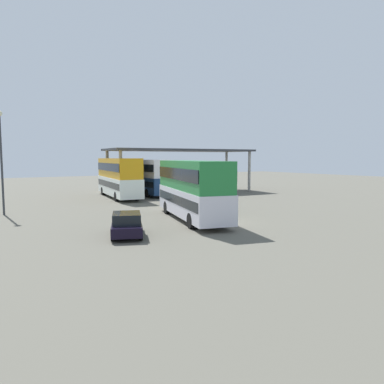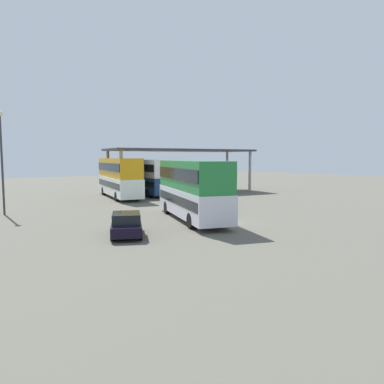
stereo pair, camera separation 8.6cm
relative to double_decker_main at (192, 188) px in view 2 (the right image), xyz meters
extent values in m
plane|color=#58554A|center=(1.21, -2.07, -2.32)|extent=(140.00, 140.00, 0.00)
cube|color=silver|center=(0.00, -0.01, -1.04)|extent=(4.95, 10.61, 1.86)
cube|color=#227837|center=(0.00, -0.01, 0.90)|extent=(4.83, 10.39, 2.02)
cube|color=black|center=(0.00, -0.01, -0.81)|extent=(4.88, 10.22, 0.63)
cube|color=black|center=(0.00, -0.01, 1.00)|extent=(4.88, 10.22, 0.81)
cube|color=black|center=(1.29, 4.94, -0.76)|extent=(2.02, 0.62, 1.12)
cube|color=orange|center=(1.29, 4.94, 0.14)|extent=(1.67, 0.51, 0.36)
cylinder|color=black|center=(-0.26, 3.36, -1.82)|extent=(0.52, 1.04, 1.00)
cylinder|color=black|center=(1.86, 2.81, -1.82)|extent=(0.52, 1.04, 1.00)
cylinder|color=black|center=(-1.87, -2.83, -1.82)|extent=(0.52, 1.04, 1.00)
cylinder|color=black|center=(0.25, -3.39, -1.82)|extent=(0.52, 1.04, 1.00)
cube|color=black|center=(-6.08, -2.65, -1.82)|extent=(2.93, 4.06, 0.55)
cube|color=black|center=(-6.15, -2.82, -1.26)|extent=(2.18, 2.46, 0.58)
cylinder|color=black|center=(-6.34, -1.30, -2.02)|extent=(0.41, 0.63, 0.60)
cylinder|color=black|center=(-4.95, -1.87, -2.02)|extent=(0.41, 0.63, 0.60)
cylinder|color=black|center=(-7.20, -3.44, -2.02)|extent=(0.41, 0.63, 0.60)
cylinder|color=black|center=(-5.81, -4.00, -2.02)|extent=(0.41, 0.63, 0.60)
cube|color=white|center=(0.87, 16.71, -1.00)|extent=(3.94, 11.61, 1.94)
cube|color=orange|center=(0.87, 16.71, 1.03)|extent=(3.84, 11.38, 2.10)
cube|color=black|center=(0.87, 16.71, -0.76)|extent=(3.92, 11.17, 0.66)
cube|color=black|center=(0.87, 16.71, 1.13)|extent=(3.92, 11.17, 0.84)
cube|color=black|center=(1.62, 22.30, -0.70)|extent=(2.08, 0.38, 1.17)
cube|color=orange|center=(1.62, 22.30, 0.23)|extent=(1.71, 0.31, 0.36)
cylinder|color=black|center=(0.24, 20.36, -1.82)|extent=(0.41, 1.03, 1.00)
cylinder|color=black|center=(2.44, 20.07, -1.82)|extent=(0.41, 1.03, 1.00)
cylinder|color=black|center=(-0.69, 13.36, -1.82)|extent=(0.41, 1.03, 1.00)
cylinder|color=black|center=(1.50, 13.07, -1.82)|extent=(0.41, 1.03, 1.00)
cube|color=navy|center=(4.87, 18.52, -1.04)|extent=(2.92, 11.42, 1.86)
cube|color=white|center=(4.87, 18.52, 0.90)|extent=(2.84, 11.19, 2.02)
cube|color=black|center=(4.87, 18.52, -0.81)|extent=(2.94, 10.97, 0.63)
cube|color=black|center=(4.87, 18.52, 1.01)|extent=(2.94, 10.97, 0.81)
cube|color=black|center=(5.08, 24.13, -0.76)|extent=(2.13, 0.18, 1.12)
cube|color=orange|center=(5.08, 24.13, 0.14)|extent=(1.75, 0.15, 0.36)
cylinder|color=black|center=(3.87, 22.07, -1.82)|extent=(0.32, 1.01, 1.00)
cylinder|color=black|center=(6.13, 21.99, -1.82)|extent=(0.32, 1.01, 1.00)
cylinder|color=black|center=(3.61, 15.05, -1.82)|extent=(0.32, 1.01, 1.00)
cylinder|color=black|center=(5.87, 14.97, -1.82)|extent=(0.32, 1.01, 1.00)
cube|color=#33353A|center=(9.87, 18.17, 3.11)|extent=(19.24, 7.98, 0.25)
cylinder|color=#9E9B93|center=(18.85, 20.28, 0.33)|extent=(0.36, 0.36, 5.30)
cylinder|color=#9E9B93|center=(18.47, 14.82, 0.33)|extent=(0.36, 0.36, 5.30)
cylinder|color=#9E9B93|center=(1.28, 21.52, 0.33)|extent=(0.36, 0.36, 5.30)
cylinder|color=#9E9B93|center=(0.89, 16.06, 0.33)|extent=(0.36, 0.36, 5.30)
cylinder|color=#33353A|center=(-11.25, 9.74, 1.52)|extent=(0.16, 0.16, 7.67)
sphere|color=beige|center=(-11.25, 9.74, 5.50)|extent=(0.44, 0.44, 0.44)
camera|label=1|loc=(-13.77, -21.71, 2.10)|focal=33.74mm
camera|label=2|loc=(-13.69, -21.75, 2.10)|focal=33.74mm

